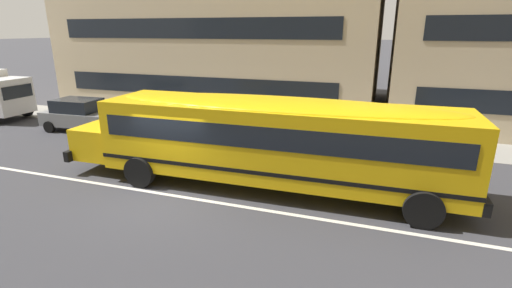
% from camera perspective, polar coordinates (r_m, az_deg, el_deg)
% --- Properties ---
extents(ground_plane, '(400.00, 400.00, 0.00)m').
position_cam_1_polar(ground_plane, '(12.26, -13.53, -7.61)').
color(ground_plane, '#38383D').
extents(sidewalk_far, '(120.00, 3.00, 0.01)m').
position_cam_1_polar(sidewalk_far, '(19.31, -0.42, 2.09)').
color(sidewalk_far, gray).
rests_on(sidewalk_far, ground_plane).
extents(lane_centreline, '(110.00, 0.16, 0.01)m').
position_cam_1_polar(lane_centreline, '(12.26, -13.53, -7.60)').
color(lane_centreline, silver).
rests_on(lane_centreline, ground_plane).
extents(school_bus, '(13.48, 3.20, 3.00)m').
position_cam_1_polar(school_bus, '(11.89, 2.03, 1.27)').
color(school_bus, yellow).
rests_on(school_bus, ground_plane).
extents(parked_car_grey_far_corner, '(3.99, 2.05, 1.64)m').
position_cam_1_polar(parked_car_grey_far_corner, '(21.26, -25.52, 4.14)').
color(parked_car_grey_far_corner, gray).
rests_on(parked_car_grey_far_corner, ground_plane).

